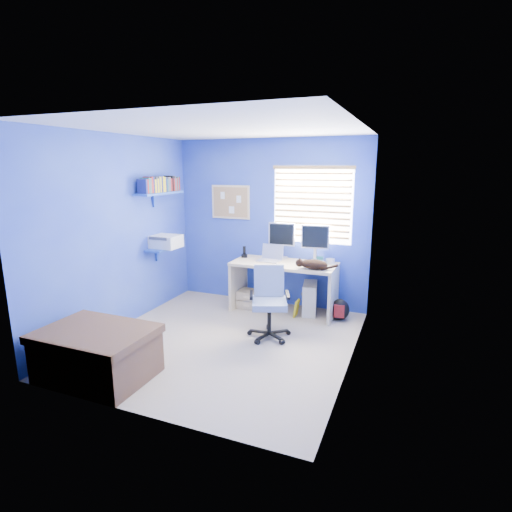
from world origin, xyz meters
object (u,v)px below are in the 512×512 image
at_px(cat, 314,264).
at_px(office_chair, 269,311).
at_px(desk, 284,287).
at_px(laptop, 269,254).
at_px(tower_pc, 310,298).

distance_m(cat, office_chair, 0.92).
xyz_separation_m(desk, laptop, (-0.23, 0.01, 0.48)).
distance_m(cat, tower_pc, 0.66).
relative_size(desk, office_chair, 1.69).
xyz_separation_m(cat, office_chair, (-0.39, -0.69, -0.48)).
xyz_separation_m(laptop, cat, (0.72, -0.22, -0.04)).
relative_size(laptop, office_chair, 0.37).
bearing_deg(cat, tower_pc, 102.13).
xyz_separation_m(laptop, tower_pc, (0.61, 0.07, -0.62)).
xyz_separation_m(cat, tower_pc, (-0.11, 0.28, -0.58)).
height_order(desk, cat, cat).
bearing_deg(cat, office_chair, -129.25).
bearing_deg(tower_pc, cat, -79.56).
bearing_deg(laptop, office_chair, -65.88).
bearing_deg(tower_pc, desk, -179.26).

